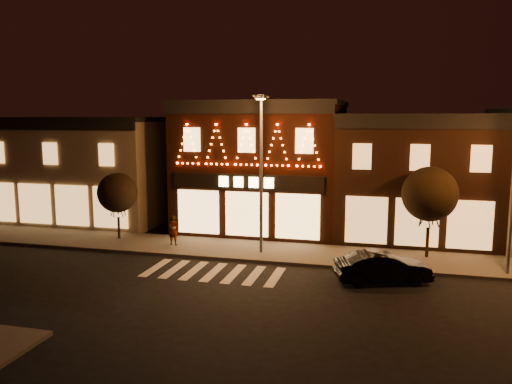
% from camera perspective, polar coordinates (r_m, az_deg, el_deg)
% --- Properties ---
extents(ground, '(120.00, 120.00, 0.00)m').
position_cam_1_polar(ground, '(21.00, -8.42, -12.10)').
color(ground, black).
rests_on(ground, ground).
extents(sidewalk_far, '(44.00, 4.00, 0.15)m').
position_cam_1_polar(sidewalk_far, '(27.69, 1.90, -6.74)').
color(sidewalk_far, '#47423D').
rests_on(sidewalk_far, ground).
extents(building_left, '(12.20, 8.28, 7.30)m').
position_cam_1_polar(building_left, '(38.37, -18.45, 2.55)').
color(building_left, '#756453').
rests_on(building_left, ground).
extents(building_pulp, '(10.20, 8.34, 8.30)m').
position_cam_1_polar(building_pulp, '(33.14, 0.79, 2.99)').
color(building_pulp, black).
rests_on(building_pulp, ground).
extents(building_right_a, '(9.20, 8.28, 7.50)m').
position_cam_1_polar(building_right_a, '(32.33, 17.40, 1.74)').
color(building_right_a, black).
rests_on(building_right_a, ground).
extents(streetlamp_mid, '(0.75, 1.90, 8.30)m').
position_cam_1_polar(streetlamp_mid, '(26.26, 0.58, 3.40)').
color(streetlamp_mid, '#59595E').
rests_on(streetlamp_mid, sidewalk_far).
extents(tree_left, '(2.34, 2.34, 3.92)m').
position_cam_1_polar(tree_left, '(30.96, -15.31, -0.09)').
color(tree_left, black).
rests_on(tree_left, sidewalk_far).
extents(tree_right, '(2.81, 2.81, 4.70)m').
position_cam_1_polar(tree_right, '(27.26, 18.95, -0.22)').
color(tree_right, black).
rests_on(tree_right, sidewalk_far).
extents(dark_sedan, '(4.46, 2.74, 1.39)m').
position_cam_1_polar(dark_sedan, '(23.50, 14.04, -8.23)').
color(dark_sedan, black).
rests_on(dark_sedan, ground).
extents(pedestrian, '(0.69, 0.51, 1.72)m').
position_cam_1_polar(pedestrian, '(29.01, -9.29, -4.24)').
color(pedestrian, gray).
rests_on(pedestrian, sidewalk_far).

